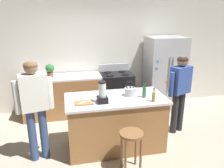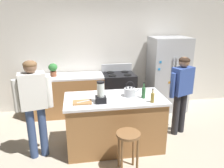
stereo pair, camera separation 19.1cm
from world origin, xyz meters
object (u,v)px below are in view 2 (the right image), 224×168
(bar_stool, at_px, (128,142))
(tea_kettle, at_px, (130,92))
(bottle_vinegar, at_px, (152,97))
(chef_knife, at_px, (83,101))
(cutting_board, at_px, (82,102))
(kitchen_island, at_px, (115,123))
(stove_range, at_px, (119,92))
(potted_plant, at_px, (53,69))
(refrigerator, at_px, (168,74))
(bottle_olive_oil, at_px, (144,92))
(person_by_sink_right, at_px, (182,89))
(person_by_island_left, at_px, (34,101))
(blender_appliance, at_px, (101,94))

(bar_stool, relative_size, tea_kettle, 2.40)
(bottle_vinegar, relative_size, chef_knife, 1.07)
(tea_kettle, distance_m, cutting_board, 0.85)
(kitchen_island, xyz_separation_m, bottle_vinegar, (0.56, -0.30, 0.56))
(stove_range, relative_size, chef_knife, 5.17)
(potted_plant, bearing_deg, kitchen_island, -53.32)
(kitchen_island, relative_size, bottle_vinegar, 7.28)
(refrigerator, bearing_deg, kitchen_island, -136.58)
(bottle_olive_oil, bearing_deg, cutting_board, -177.04)
(person_by_sink_right, relative_size, potted_plant, 5.24)
(refrigerator, bearing_deg, chef_knife, -142.25)
(stove_range, relative_size, potted_plant, 3.79)
(bar_stool, xyz_separation_m, bottle_vinegar, (0.48, 0.39, 0.53))
(cutting_board, bearing_deg, tea_kettle, 12.42)
(bar_stool, bearing_deg, bottle_olive_oil, 56.47)
(person_by_island_left, xyz_separation_m, person_by_sink_right, (2.67, 0.36, -0.06))
(bar_stool, xyz_separation_m, tea_kettle, (0.19, 0.73, 0.52))
(person_by_sink_right, xyz_separation_m, bottle_olive_oil, (-0.88, -0.37, 0.11))
(stove_range, distance_m, cutting_board, 1.97)
(person_by_island_left, xyz_separation_m, cutting_board, (0.76, -0.07, -0.04))
(kitchen_island, bearing_deg, bar_stool, -83.15)
(potted_plant, bearing_deg, tea_kettle, -46.69)
(kitchen_island, relative_size, person_by_island_left, 1.03)
(bar_stool, distance_m, cutting_board, 0.96)
(refrigerator, height_order, stove_range, refrigerator)
(refrigerator, xyz_separation_m, chef_knife, (-2.12, -1.64, 0.08))
(blender_appliance, bearing_deg, potted_plant, 117.44)
(person_by_island_left, height_order, tea_kettle, person_by_island_left)
(potted_plant, height_order, blender_appliance, blender_appliance)
(bottle_vinegar, distance_m, cutting_board, 1.14)
(person_by_sink_right, height_order, bar_stool, person_by_sink_right)
(kitchen_island, xyz_separation_m, tea_kettle, (0.27, 0.04, 0.56))
(potted_plant, height_order, cutting_board, potted_plant)
(person_by_sink_right, bearing_deg, potted_plant, 153.23)
(bar_stool, xyz_separation_m, potted_plant, (-1.24, 2.24, 0.62))
(kitchen_island, xyz_separation_m, bottle_olive_oil, (0.48, -0.09, 0.58))
(blender_appliance, distance_m, bottle_vinegar, 0.84)
(person_by_island_left, bearing_deg, bottle_vinegar, -7.00)
(potted_plant, xyz_separation_m, chef_knife, (0.62, -1.69, -0.15))
(person_by_island_left, relative_size, tea_kettle, 6.06)
(blender_appliance, bearing_deg, bar_stool, -56.46)
(chef_knife, bearing_deg, person_by_sink_right, -7.81)
(potted_plant, xyz_separation_m, cutting_board, (0.60, -1.69, -0.16))
(blender_appliance, distance_m, cutting_board, 0.33)
(stove_range, bearing_deg, refrigerator, -1.15)
(person_by_island_left, bearing_deg, chef_knife, -5.29)
(refrigerator, height_order, blender_appliance, refrigerator)
(blender_appliance, bearing_deg, refrigerator, 42.19)
(blender_appliance, distance_m, tea_kettle, 0.58)
(person_by_island_left, relative_size, chef_knife, 7.59)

